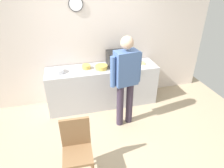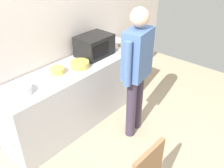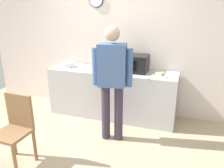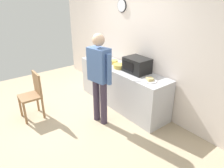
% 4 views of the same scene
% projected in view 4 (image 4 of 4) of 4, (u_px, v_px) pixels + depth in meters
% --- Properties ---
extents(ground_plane, '(6.00, 6.00, 0.00)m').
position_uv_depth(ground_plane, '(71.00, 119.00, 4.31)').
color(ground_plane, tan).
extents(back_wall, '(5.40, 0.13, 2.60)m').
position_uv_depth(back_wall, '(131.00, 45.00, 4.68)').
color(back_wall, silver).
rests_on(back_wall, ground_plane).
extents(kitchen_counter, '(2.35, 0.62, 0.89)m').
position_uv_depth(kitchen_counter, '(122.00, 87.00, 4.70)').
color(kitchen_counter, '#B7B7BC').
rests_on(kitchen_counter, ground_plane).
extents(microwave, '(0.50, 0.39, 0.30)m').
position_uv_depth(microwave, '(137.00, 65.00, 4.22)').
color(microwave, black).
rests_on(microwave, kitchen_counter).
extents(sandwich_plate, '(0.27, 0.27, 0.07)m').
position_uv_depth(sandwich_plate, '(150.00, 80.00, 3.84)').
color(sandwich_plate, white).
rests_on(sandwich_plate, kitchen_counter).
extents(salad_bowl, '(0.25, 0.25, 0.09)m').
position_uv_depth(salad_bowl, '(97.00, 57.00, 5.13)').
color(salad_bowl, white).
rests_on(salad_bowl, kitchen_counter).
extents(cereal_bowl, '(0.18, 0.18, 0.08)m').
position_uv_depth(cereal_bowl, '(114.00, 62.00, 4.76)').
color(cereal_bowl, gold).
rests_on(cereal_bowl, kitchen_counter).
extents(mixing_bowl, '(0.25, 0.25, 0.08)m').
position_uv_depth(mixing_bowl, '(119.00, 66.00, 4.49)').
color(mixing_bowl, gold).
rests_on(mixing_bowl, kitchen_counter).
extents(fork_utensil, '(0.15, 0.11, 0.01)m').
position_uv_depth(fork_utensil, '(107.00, 60.00, 5.02)').
color(fork_utensil, silver).
rests_on(fork_utensil, kitchen_counter).
extents(spoon_utensil, '(0.12, 0.15, 0.01)m').
position_uv_depth(spoon_utensil, '(137.00, 81.00, 3.84)').
color(spoon_utensil, silver).
rests_on(spoon_utensil, kitchen_counter).
extents(person_standing, '(0.58, 0.30, 1.75)m').
position_uv_depth(person_standing, '(99.00, 73.00, 3.83)').
color(person_standing, '#382D40').
rests_on(person_standing, ground_plane).
extents(wooden_chair, '(0.42, 0.42, 0.94)m').
position_uv_depth(wooden_chair, '(33.00, 93.00, 4.21)').
color(wooden_chair, olive).
rests_on(wooden_chair, ground_plane).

